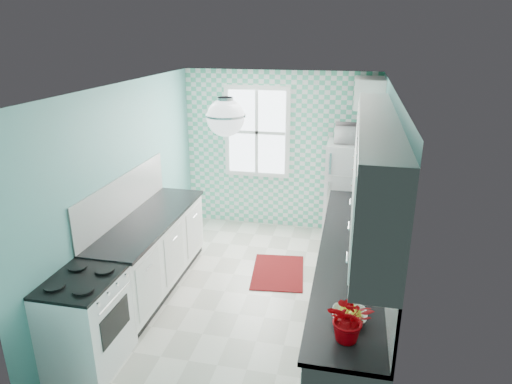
% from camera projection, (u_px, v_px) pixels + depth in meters
% --- Properties ---
extents(floor, '(3.00, 4.40, 0.02)m').
position_uv_depth(floor, '(248.00, 295.00, 5.60)').
color(floor, silver).
rests_on(floor, ground).
extents(ceiling, '(3.00, 4.40, 0.02)m').
position_uv_depth(ceiling, '(246.00, 86.00, 4.75)').
color(ceiling, white).
rests_on(ceiling, wall_back).
extents(wall_back, '(3.00, 0.02, 2.50)m').
position_uv_depth(wall_back, '(279.00, 151.00, 7.21)').
color(wall_back, '#5DA39E').
rests_on(wall_back, floor).
extents(wall_front, '(3.00, 0.02, 2.50)m').
position_uv_depth(wall_front, '(173.00, 308.00, 3.14)').
color(wall_front, '#5DA39E').
rests_on(wall_front, floor).
extents(wall_left, '(0.02, 4.40, 2.50)m').
position_uv_depth(wall_left, '(125.00, 190.00, 5.48)').
color(wall_left, '#5DA39E').
rests_on(wall_left, floor).
extents(wall_right, '(0.02, 4.40, 2.50)m').
position_uv_depth(wall_right, '(384.00, 209.00, 4.88)').
color(wall_right, '#5DA39E').
rests_on(wall_right, floor).
extents(accent_wall, '(3.00, 0.01, 2.50)m').
position_uv_depth(accent_wall, '(279.00, 152.00, 7.19)').
color(accent_wall, '#55C69D').
rests_on(accent_wall, wall_back).
extents(window, '(1.04, 0.05, 1.44)m').
position_uv_depth(window, '(257.00, 132.00, 7.14)').
color(window, white).
rests_on(window, wall_back).
extents(backsplash_right, '(0.02, 3.60, 0.51)m').
position_uv_depth(backsplash_right, '(383.00, 229.00, 4.53)').
color(backsplash_right, white).
rests_on(backsplash_right, wall_right).
extents(backsplash_left, '(0.02, 2.15, 0.51)m').
position_uv_depth(backsplash_left, '(124.00, 196.00, 5.43)').
color(backsplash_left, white).
rests_on(backsplash_left, wall_left).
extents(upper_cabinets_right, '(0.33, 3.20, 0.90)m').
position_uv_depth(upper_cabinets_right, '(374.00, 165.00, 4.14)').
color(upper_cabinets_right, white).
rests_on(upper_cabinets_right, wall_right).
extents(upper_cabinet_fridge, '(0.40, 0.74, 0.40)m').
position_uv_depth(upper_cabinet_fridge, '(369.00, 92.00, 6.27)').
color(upper_cabinet_fridge, white).
rests_on(upper_cabinet_fridge, wall_right).
extents(ceiling_light, '(0.34, 0.34, 0.35)m').
position_uv_depth(ceiling_light, '(226.00, 117.00, 4.08)').
color(ceiling_light, silver).
rests_on(ceiling_light, ceiling).
extents(base_cabinets_right, '(0.60, 3.60, 0.90)m').
position_uv_depth(base_cabinets_right, '(349.00, 291.00, 4.84)').
color(base_cabinets_right, white).
rests_on(base_cabinets_right, floor).
extents(countertop_right, '(0.63, 3.60, 0.04)m').
position_uv_depth(countertop_right, '(350.00, 251.00, 4.68)').
color(countertop_right, black).
rests_on(countertop_right, base_cabinets_right).
extents(base_cabinets_left, '(0.60, 2.15, 0.90)m').
position_uv_depth(base_cabinets_left, '(151.00, 254.00, 5.62)').
color(base_cabinets_left, white).
rests_on(base_cabinets_left, floor).
extents(countertop_left, '(0.63, 2.15, 0.04)m').
position_uv_depth(countertop_left, '(150.00, 219.00, 5.46)').
color(countertop_left, black).
rests_on(countertop_left, base_cabinets_left).
extents(fridge, '(0.67, 0.67, 1.54)m').
position_uv_depth(fridge, '(348.00, 194.00, 6.76)').
color(fridge, white).
rests_on(fridge, floor).
extents(stove, '(0.61, 0.76, 0.91)m').
position_uv_depth(stove, '(87.00, 321.00, 4.29)').
color(stove, white).
rests_on(stove, floor).
extents(sink, '(0.52, 0.44, 0.53)m').
position_uv_depth(sink, '(354.00, 210.00, 5.71)').
color(sink, silver).
rests_on(sink, countertop_right).
extents(rug, '(0.77, 1.02, 0.02)m').
position_uv_depth(rug, '(278.00, 272.00, 6.09)').
color(rug, maroon).
rests_on(rug, floor).
extents(dish_towel, '(0.03, 0.23, 0.35)m').
position_uv_depth(dish_towel, '(327.00, 239.00, 5.95)').
color(dish_towel, '#4EAE9A').
rests_on(dish_towel, base_cabinets_right).
extents(fruit_bowl, '(0.28, 0.28, 0.07)m').
position_uv_depth(fruit_bowl, '(349.00, 316.00, 3.53)').
color(fruit_bowl, white).
rests_on(fruit_bowl, countertop_right).
extents(potted_plant, '(0.33, 0.29, 0.36)m').
position_uv_depth(potted_plant, '(350.00, 318.00, 3.25)').
color(potted_plant, '#A02110').
rests_on(potted_plant, countertop_right).
extents(soap_bottle, '(0.10, 0.10, 0.18)m').
position_uv_depth(soap_bottle, '(358.00, 196.00, 5.92)').
color(soap_bottle, '#82A7B3').
rests_on(soap_bottle, countertop_right).
extents(microwave, '(0.48, 0.33, 0.27)m').
position_uv_depth(microwave, '(352.00, 134.00, 6.45)').
color(microwave, white).
rests_on(microwave, fridge).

